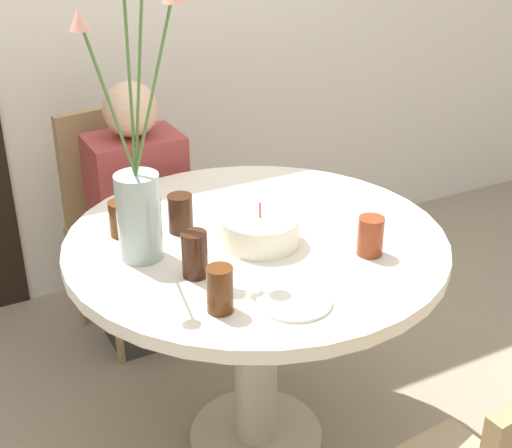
{
  "coord_description": "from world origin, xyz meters",
  "views": [
    {
      "loc": [
        -0.86,
        -1.64,
        1.73
      ],
      "look_at": [
        0.0,
        0.0,
        0.82
      ],
      "focal_mm": 50.0,
      "sensor_mm": 36.0,
      "label": 1
    }
  ],
  "objects_px": {
    "person_guest": "(140,228)",
    "drink_glass_3": "(195,254)",
    "drink_glass_4": "(220,289)",
    "flower_vase": "(139,186)",
    "side_plate": "(295,301)",
    "drink_glass_1": "(181,213)",
    "chair_left_flank": "(121,211)",
    "drink_glass_2": "(371,236)",
    "drink_glass_0": "(123,218)",
    "birthday_cake": "(260,230)"
  },
  "relations": [
    {
      "from": "chair_left_flank",
      "to": "drink_glass_1",
      "type": "bearing_deg",
      "value": -101.91
    },
    {
      "from": "birthday_cake",
      "to": "drink_glass_0",
      "type": "bearing_deg",
      "value": 144.57
    },
    {
      "from": "side_plate",
      "to": "drink_glass_3",
      "type": "distance_m",
      "value": 0.29
    },
    {
      "from": "drink_glass_0",
      "to": "drink_glass_1",
      "type": "bearing_deg",
      "value": -20.01
    },
    {
      "from": "drink_glass_1",
      "to": "drink_glass_2",
      "type": "bearing_deg",
      "value": -42.44
    },
    {
      "from": "drink_glass_3",
      "to": "drink_glass_4",
      "type": "height_order",
      "value": "drink_glass_3"
    },
    {
      "from": "drink_glass_2",
      "to": "person_guest",
      "type": "relative_size",
      "value": 0.1
    },
    {
      "from": "drink_glass_4",
      "to": "drink_glass_1",
      "type": "bearing_deg",
      "value": 79.79
    },
    {
      "from": "drink_glass_1",
      "to": "person_guest",
      "type": "height_order",
      "value": "person_guest"
    },
    {
      "from": "drink_glass_0",
      "to": "flower_vase",
      "type": "bearing_deg",
      "value": -87.36
    },
    {
      "from": "drink_glass_1",
      "to": "person_guest",
      "type": "relative_size",
      "value": 0.11
    },
    {
      "from": "drink_glass_3",
      "to": "drink_glass_4",
      "type": "relative_size",
      "value": 1.06
    },
    {
      "from": "drink_glass_2",
      "to": "person_guest",
      "type": "distance_m",
      "value": 1.09
    },
    {
      "from": "drink_glass_1",
      "to": "drink_glass_3",
      "type": "xyz_separation_m",
      "value": [
        -0.07,
        -0.26,
        0.01
      ]
    },
    {
      "from": "drink_glass_0",
      "to": "birthday_cake",
      "type": "bearing_deg",
      "value": -35.43
    },
    {
      "from": "side_plate",
      "to": "birthday_cake",
      "type": "bearing_deg",
      "value": 77.11
    },
    {
      "from": "flower_vase",
      "to": "drink_glass_1",
      "type": "bearing_deg",
      "value": 32.65
    },
    {
      "from": "chair_left_flank",
      "to": "drink_glass_1",
      "type": "height_order",
      "value": "chair_left_flank"
    },
    {
      "from": "drink_glass_1",
      "to": "drink_glass_2",
      "type": "xyz_separation_m",
      "value": [
        0.41,
        -0.38,
        -0.0
      ]
    },
    {
      "from": "chair_left_flank",
      "to": "drink_glass_1",
      "type": "xyz_separation_m",
      "value": [
        -0.04,
        -0.76,
        0.31
      ]
    },
    {
      "from": "drink_glass_4",
      "to": "person_guest",
      "type": "xyz_separation_m",
      "value": [
        0.14,
        1.04,
        -0.33
      ]
    },
    {
      "from": "drink_glass_0",
      "to": "drink_glass_4",
      "type": "xyz_separation_m",
      "value": [
        0.08,
        -0.5,
        0.01
      ]
    },
    {
      "from": "drink_glass_2",
      "to": "drink_glass_1",
      "type": "bearing_deg",
      "value": 137.56
    },
    {
      "from": "chair_left_flank",
      "to": "flower_vase",
      "type": "xyz_separation_m",
      "value": [
        -0.19,
        -0.85,
        0.47
      ]
    },
    {
      "from": "birthday_cake",
      "to": "drink_glass_0",
      "type": "height_order",
      "value": "birthday_cake"
    },
    {
      "from": "side_plate",
      "to": "drink_glass_1",
      "type": "xyz_separation_m",
      "value": [
        -0.1,
        0.5,
        0.05
      ]
    },
    {
      "from": "drink_glass_4",
      "to": "flower_vase",
      "type": "bearing_deg",
      "value": 101.73
    },
    {
      "from": "flower_vase",
      "to": "side_plate",
      "type": "xyz_separation_m",
      "value": [
        0.25,
        -0.4,
        -0.21
      ]
    },
    {
      "from": "flower_vase",
      "to": "drink_glass_3",
      "type": "bearing_deg",
      "value": -62.32
    },
    {
      "from": "drink_glass_0",
      "to": "drink_glass_2",
      "type": "height_order",
      "value": "drink_glass_2"
    },
    {
      "from": "birthday_cake",
      "to": "side_plate",
      "type": "height_order",
      "value": "birthday_cake"
    },
    {
      "from": "person_guest",
      "to": "drink_glass_3",
      "type": "bearing_deg",
      "value": -98.46
    },
    {
      "from": "drink_glass_0",
      "to": "chair_left_flank",
      "type": "bearing_deg",
      "value": 74.45
    },
    {
      "from": "chair_left_flank",
      "to": "birthday_cake",
      "type": "relative_size",
      "value": 4.07
    },
    {
      "from": "chair_left_flank",
      "to": "drink_glass_4",
      "type": "bearing_deg",
      "value": -104.69
    },
    {
      "from": "chair_left_flank",
      "to": "drink_glass_0",
      "type": "height_order",
      "value": "chair_left_flank"
    },
    {
      "from": "drink_glass_1",
      "to": "drink_glass_3",
      "type": "bearing_deg",
      "value": -104.3
    },
    {
      "from": "drink_glass_3",
      "to": "drink_glass_4",
      "type": "xyz_separation_m",
      "value": [
        -0.01,
        -0.18,
        -0.0
      ]
    },
    {
      "from": "drink_glass_1",
      "to": "flower_vase",
      "type": "bearing_deg",
      "value": -147.35
    },
    {
      "from": "drink_glass_2",
      "to": "drink_glass_4",
      "type": "height_order",
      "value": "drink_glass_4"
    },
    {
      "from": "drink_glass_0",
      "to": "drink_glass_3",
      "type": "bearing_deg",
      "value": -73.77
    },
    {
      "from": "birthday_cake",
      "to": "drink_glass_4",
      "type": "height_order",
      "value": "birthday_cake"
    },
    {
      "from": "chair_left_flank",
      "to": "drink_glass_2",
      "type": "relative_size",
      "value": 8.27
    },
    {
      "from": "chair_left_flank",
      "to": "drink_glass_3",
      "type": "xyz_separation_m",
      "value": [
        -0.1,
        -1.02,
        0.32
      ]
    },
    {
      "from": "side_plate",
      "to": "drink_glass_2",
      "type": "distance_m",
      "value": 0.34
    },
    {
      "from": "chair_left_flank",
      "to": "birthday_cake",
      "type": "distance_m",
      "value": 0.99
    },
    {
      "from": "side_plate",
      "to": "person_guest",
      "type": "height_order",
      "value": "person_guest"
    },
    {
      "from": "side_plate",
      "to": "drink_glass_2",
      "type": "height_order",
      "value": "drink_glass_2"
    },
    {
      "from": "chair_left_flank",
      "to": "drink_glass_0",
      "type": "relative_size",
      "value": 8.78
    },
    {
      "from": "drink_glass_1",
      "to": "drink_glass_4",
      "type": "relative_size",
      "value": 0.97
    }
  ]
}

